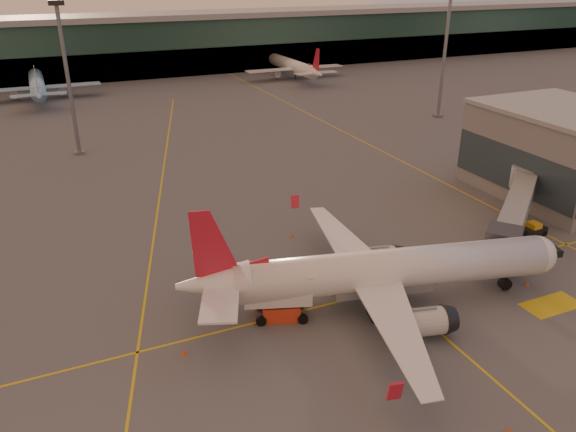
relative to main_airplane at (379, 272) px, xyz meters
name	(u,v)px	position (x,y,z in m)	size (l,w,h in m)	color
ground	(374,327)	(-2.24, -3.00, -3.72)	(600.00, 600.00, 0.00)	#4C4F54
taxi_markings	(179,183)	(-9.56, 41.49, -3.72)	(100.12, 173.00, 0.01)	gold
terminal	(122,46)	(-2.24, 138.79, 5.04)	(400.00, 20.00, 17.60)	#19382D
gate_building	(562,152)	(39.69, 14.93, 2.57)	(18.40, 22.40, 12.60)	slate
mast_west_near	(66,69)	(-22.24, 63.00, 11.14)	(2.40, 2.40, 25.60)	slate
mast_east_near	(445,47)	(52.76, 59.00, 11.14)	(2.40, 2.40, 25.60)	slate
main_airplane	(379,272)	(0.00, 0.00, 0.00)	(37.59, 34.20, 11.46)	white
jet_bridge	(518,205)	(24.05, 6.78, 0.23)	(21.69, 18.25, 5.73)	slate
catering_truck	(278,292)	(-9.68, 2.04, -0.96)	(6.79, 4.59, 4.85)	red
gpu_cart	(453,256)	(12.63, 4.15, -3.05)	(2.63, 1.96, 1.37)	gold
pushback_tug	(533,230)	(26.07, 5.62, -3.05)	(3.26, 1.80, 1.67)	black
cone_nose	(549,265)	(21.48, -1.19, -3.42)	(0.49, 0.49, 0.62)	#FD4F0D
cone_tail	(184,352)	(-19.33, 0.11, -3.47)	(0.41, 0.41, 0.52)	#FD4F0D
cone_wing_right	(508,430)	(-0.37, -18.02, -3.46)	(0.43, 0.43, 0.54)	#FD4F0D
cone_wing_left	(292,235)	(-1.44, 17.15, -3.48)	(0.40, 0.40, 0.51)	#FD4F0D
cone_fwd	(527,283)	(16.35, -3.22, -3.49)	(0.38, 0.38, 0.48)	#FD4F0D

